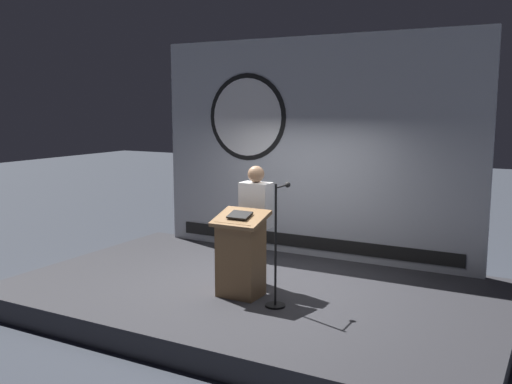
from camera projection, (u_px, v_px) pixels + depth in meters
The scene contains 6 objects.
ground_plane at pixel (255, 308), 7.69m from camera, with size 40.00×40.00×0.00m, color #383D47.
stage_platform at pixel (255, 297), 7.67m from camera, with size 6.40×4.00×0.30m, color #333338.
banner_display at pixel (309, 148), 9.01m from camera, with size 5.32×0.12×3.44m.
podium at pixel (241, 255), 7.20m from camera, with size 0.64×0.49×1.09m.
speaker_person at pixel (256, 225), 7.59m from camera, with size 0.40×0.26×1.61m.
microphone_stand at pixel (277, 264), 6.83m from camera, with size 0.24×0.47×1.49m.
Camera 1 is at (3.56, -6.46, 2.69)m, focal length 40.26 mm.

